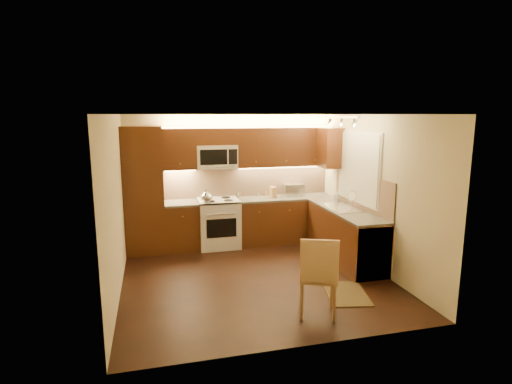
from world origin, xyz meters
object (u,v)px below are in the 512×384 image
object	(u,v)px
microwave	(216,157)
dining_chair	(318,275)
stove	(219,223)
toaster_oven	(293,190)
knife_block	(273,192)
sink	(342,203)
kettle	(206,196)
soap_bottle	(337,196)

from	to	relation	value
microwave	dining_chair	world-z (taller)	microwave
stove	dining_chair	world-z (taller)	dining_chair
toaster_oven	stove	bearing A→B (deg)	-170.04
toaster_oven	knife_block	xyz separation A→B (m)	(-0.46, -0.11, -0.01)
stove	dining_chair	bearing A→B (deg)	-75.50
microwave	toaster_oven	xyz separation A→B (m)	(1.55, 0.01, -0.70)
microwave	dining_chair	xyz separation A→B (m)	(0.78, -3.14, -1.20)
stove	knife_block	size ratio (longest dim) A/B	4.36
microwave	knife_block	size ratio (longest dim) A/B	3.60
microwave	dining_chair	bearing A→B (deg)	-76.10
sink	knife_block	world-z (taller)	knife_block
sink	toaster_oven	size ratio (longest dim) A/B	2.20
kettle	soap_bottle	world-z (taller)	kettle
dining_chair	kettle	bearing A→B (deg)	130.38
kettle	knife_block	bearing A→B (deg)	31.67
kettle	toaster_oven	xyz separation A→B (m)	(1.79, 0.36, -0.03)
sink	knife_block	xyz separation A→B (m)	(-0.91, 1.16, 0.03)
soap_bottle	dining_chair	distance (m)	2.87
dining_chair	sink	bearing A→B (deg)	77.05
toaster_oven	knife_block	world-z (taller)	toaster_oven
toaster_oven	knife_block	bearing A→B (deg)	-161.69
kettle	dining_chair	xyz separation A→B (m)	(1.03, -2.78, -0.52)
stove	knife_block	bearing A→B (deg)	1.76
soap_bottle	knife_block	bearing A→B (deg)	127.28
microwave	toaster_oven	world-z (taller)	microwave
kettle	knife_block	xyz separation A→B (m)	(1.34, 0.25, -0.04)
stove	toaster_oven	size ratio (longest dim) A/B	2.35
microwave	soap_bottle	world-z (taller)	microwave
knife_block	soap_bottle	bearing A→B (deg)	-35.25
knife_block	soap_bottle	world-z (taller)	knife_block
sink	toaster_oven	world-z (taller)	toaster_oven
sink	kettle	xyz separation A→B (m)	(-2.25, 0.90, 0.07)
knife_block	dining_chair	world-z (taller)	knife_block
soap_bottle	dining_chair	xyz separation A→B (m)	(-1.40, -2.46, -0.47)
kettle	dining_chair	distance (m)	3.01
sink	soap_bottle	xyz separation A→B (m)	(0.17, 0.58, 0.02)
microwave	sink	xyz separation A→B (m)	(2.00, -1.26, -0.74)
microwave	knife_block	xyz separation A→B (m)	(1.09, -0.10, -0.71)
knife_block	toaster_oven	bearing A→B (deg)	6.37
soap_bottle	dining_chair	world-z (taller)	soap_bottle
sink	toaster_oven	xyz separation A→B (m)	(-0.45, 1.27, 0.04)
stove	microwave	world-z (taller)	microwave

